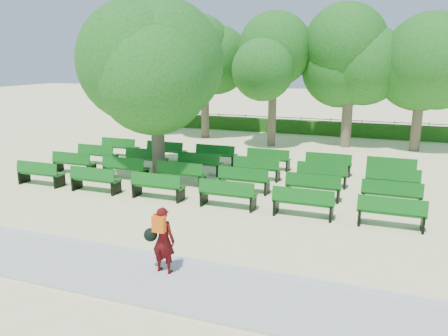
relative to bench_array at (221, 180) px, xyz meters
name	(u,v)px	position (x,y,z in m)	size (l,w,h in m)	color
ground	(208,187)	(-0.23, -0.82, -0.10)	(120.00, 120.00, 0.00)	#F4EBA1
paving	(92,267)	(-0.23, -8.22, -0.07)	(30.00, 2.20, 0.06)	#B5B6B1
curb	(119,248)	(-0.23, -7.07, -0.05)	(30.00, 0.12, 0.10)	silver
hedge	(285,126)	(-0.23, 13.18, 0.35)	(26.00, 0.70, 0.90)	#245816
fence	(286,132)	(-0.23, 13.58, -0.10)	(26.00, 0.10, 1.02)	black
tree_line	(270,143)	(-0.23, 9.18, -0.10)	(21.80, 6.80, 7.04)	#1F651C
bench_array	(221,180)	(0.00, 0.00, 0.00)	(1.97, 0.64, 1.23)	#105E16
tree_among	(155,65)	(-2.70, -0.26, 4.60)	(5.07, 5.07, 7.01)	brown
person	(162,239)	(1.52, -7.86, 0.78)	(0.76, 0.46, 1.60)	#460A0B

